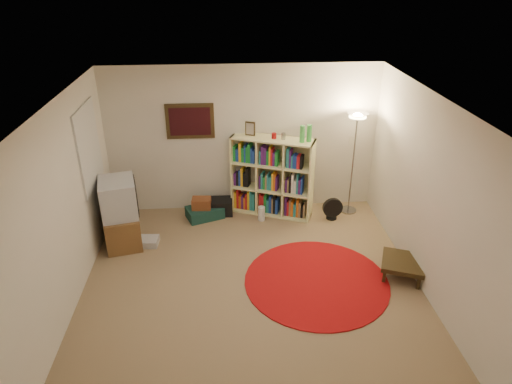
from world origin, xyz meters
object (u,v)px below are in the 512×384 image
at_px(floor_fan, 332,209).
at_px(side_table, 403,263).
at_px(floor_lamp, 356,131).
at_px(tv_stand, 121,214).
at_px(bookshelf, 271,177).
at_px(suitcase, 205,212).

xyz_separation_m(floor_fan, side_table, (0.61, -1.63, 0.02)).
relative_size(floor_fan, side_table, 0.54).
distance_m(floor_lamp, tv_stand, 3.91).
bearing_deg(tv_stand, bookshelf, 6.08).
distance_m(floor_fan, suitcase, 2.16).
relative_size(tv_stand, side_table, 1.47).
distance_m(floor_lamp, side_table, 2.28).
height_order(suitcase, side_table, side_table).
xyz_separation_m(floor_fan, tv_stand, (-3.37, -0.48, 0.32)).
bearing_deg(bookshelf, side_table, -28.69).
relative_size(tv_stand, suitcase, 1.55).
bearing_deg(floor_fan, side_table, -73.16).
xyz_separation_m(floor_lamp, tv_stand, (-3.72, -0.74, -0.96)).
height_order(bookshelf, tv_stand, bookshelf).
xyz_separation_m(tv_stand, suitcase, (1.22, 0.70, -0.42)).
xyz_separation_m(bookshelf, floor_lamp, (1.36, -0.07, 0.81)).
relative_size(bookshelf, side_table, 2.27).
bearing_deg(floor_fan, bookshelf, 158.26).
distance_m(bookshelf, floor_fan, 1.16).
height_order(bookshelf, side_table, bookshelf).
xyz_separation_m(bookshelf, tv_stand, (-2.36, -0.81, -0.15)).
bearing_deg(suitcase, side_table, -54.43).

